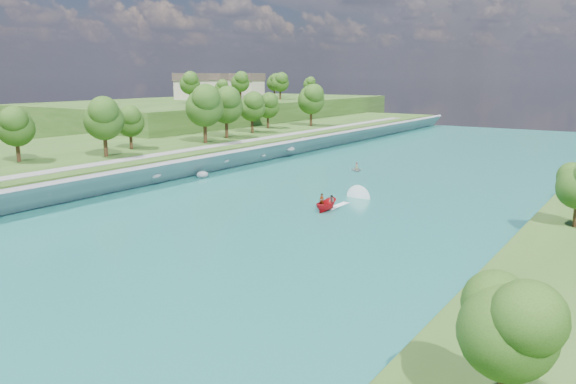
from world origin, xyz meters
The scene contains 11 objects.
ground centered at (0.00, 0.00, 0.00)m, with size 260.00×260.00×0.00m, color #2D5119.
river_water centered at (0.00, 20.00, 0.05)m, with size 55.00×240.00×0.10m, color #1B6858.
berm_west centered at (-50.00, 20.00, 1.75)m, with size 45.00×240.00×3.50m, color #2D5119.
ridge_west centered at (-82.50, 95.00, 4.50)m, with size 60.00×120.00×9.00m, color #2D5119.
riprap_bank centered at (-25.84, 19.09, 1.79)m, with size 4.32×236.00×4.05m.
riverside_path centered at (-32.50, 20.00, 3.55)m, with size 3.00×200.00×0.10m, color gray.
ridge_houses centered at (-88.67, 100.00, 13.31)m, with size 29.50×29.50×8.40m.
trees_west centered at (-41.64, 6.73, 9.55)m, with size 16.46×151.27×13.46m.
trees_ridge centered at (-72.44, 97.98, 13.86)m, with size 15.55×68.37×10.42m.
motorboat centered at (4.24, 13.72, 0.81)m, with size 3.60×18.93×2.20m.
raft centered at (-6.20, 41.08, 0.46)m, with size 3.51×3.74×1.53m.
Camera 1 is at (38.46, -47.30, 16.79)m, focal length 35.00 mm.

